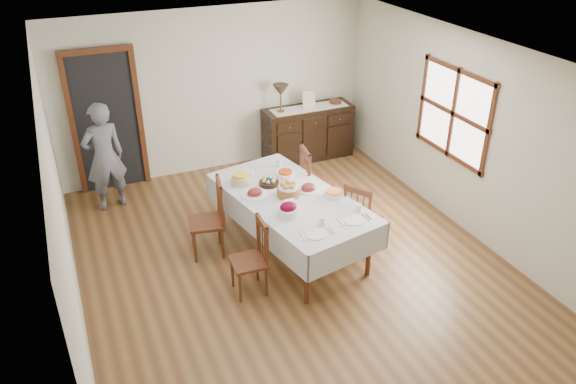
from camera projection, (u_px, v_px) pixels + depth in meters
name	position (u px, v px, depth m)	size (l,w,h in m)	color
ground	(291.00, 262.00, 7.05)	(6.00, 6.00, 0.00)	brown
room_shell	(266.00, 130.00, 6.55)	(5.02, 6.02, 2.65)	silver
dining_table	(291.00, 203.00, 6.96)	(1.59, 2.47, 0.79)	silver
chair_left_near	(252.00, 257.00, 6.34)	(0.40, 0.40, 0.92)	#4F2614
chair_left_far	(210.00, 218.00, 6.99)	(0.49, 0.49, 1.02)	#4F2614
chair_right_near	(361.00, 217.00, 7.08)	(0.54, 0.54, 0.95)	#4F2614
chair_right_far	(315.00, 184.00, 7.72)	(0.51, 0.51, 1.08)	#4F2614
sideboard	(308.00, 133.00, 9.54)	(1.52, 0.55, 0.91)	black
person	(104.00, 153.00, 7.85)	(0.53, 0.34, 1.71)	slate
bread_basket	(288.00, 190.00, 6.90)	(0.28, 0.28, 0.19)	brown
egg_basket	(269.00, 182.00, 7.17)	(0.26, 0.26, 0.10)	black
ham_platter_a	(255.00, 193.00, 6.93)	(0.33, 0.33, 0.11)	white
ham_platter_b	(308.00, 188.00, 7.04)	(0.28, 0.28, 0.11)	white
beet_bowl	(288.00, 210.00, 6.49)	(0.25, 0.25, 0.17)	white
carrot_bowl	(285.00, 174.00, 7.37)	(0.24, 0.24, 0.08)	white
pineapple_bowl	(240.00, 179.00, 7.17)	(0.23, 0.23, 0.15)	#CAB98E
casserole_dish	(334.00, 194.00, 6.91)	(0.23, 0.23, 0.08)	white
butter_dish	(290.00, 203.00, 6.70)	(0.15, 0.12, 0.07)	white
setting_left	(317.00, 230.00, 6.21)	(0.44, 0.31, 0.10)	white
setting_right	(355.00, 216.00, 6.47)	(0.44, 0.31, 0.10)	white
glass_far_a	(251.00, 175.00, 7.33)	(0.07, 0.07, 0.09)	silver
glass_far_b	(279.00, 163.00, 7.64)	(0.06, 0.06, 0.10)	silver
runner	(309.00, 108.00, 9.29)	(1.30, 0.35, 0.01)	white
table_lamp	(281.00, 91.00, 8.97)	(0.26, 0.26, 0.46)	brown
picture_frame	(309.00, 100.00, 9.25)	(0.22, 0.08, 0.28)	beige
deco_bowl	(335.00, 102.00, 9.47)	(0.20, 0.20, 0.06)	#4F2614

